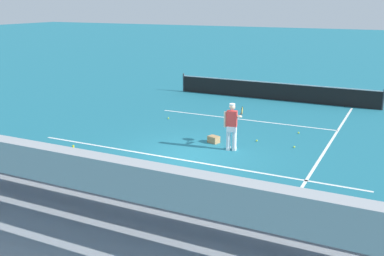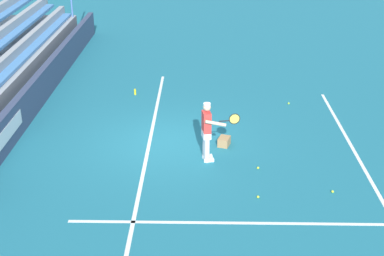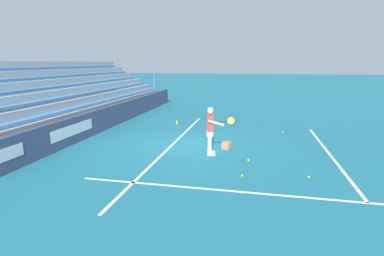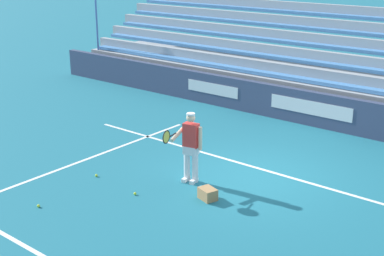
# 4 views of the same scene
# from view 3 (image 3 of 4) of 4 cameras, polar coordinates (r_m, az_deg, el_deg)

# --- Properties ---
(ground_plane) EXTENTS (160.00, 160.00, 0.00)m
(ground_plane) POSITION_cam_3_polar(r_m,az_deg,el_deg) (12.23, -1.42, -3.24)
(ground_plane) COLOR #1E6B7F
(court_baseline_white) EXTENTS (12.00, 0.10, 0.01)m
(court_baseline_white) POSITION_cam_3_polar(r_m,az_deg,el_deg) (12.35, -3.68, -3.09)
(court_baseline_white) COLOR white
(court_baseline_white) RESTS_ON ground
(court_sideline_white) EXTENTS (0.10, 12.00, 0.01)m
(court_sideline_white) POSITION_cam_3_polar(r_m,az_deg,el_deg) (8.14, 20.24, -12.26)
(court_sideline_white) COLOR white
(court_sideline_white) RESTS_ON ground
(court_service_line_white) EXTENTS (8.22, 0.10, 0.01)m
(court_service_line_white) POSITION_cam_3_polar(r_m,az_deg,el_deg) (12.23, 24.61, -4.38)
(court_service_line_white) COLOR white
(court_service_line_white) RESTS_ON ground
(back_wall_sponsor_board) EXTENTS (25.27, 0.25, 1.10)m
(back_wall_sponsor_board) POSITION_cam_3_polar(r_m,az_deg,el_deg) (13.87, -20.22, 0.21)
(back_wall_sponsor_board) COLOR #384260
(back_wall_sponsor_board) RESTS_ON ground
(bleacher_stand) EXTENTS (24.01, 4.00, 3.85)m
(bleacher_stand) POSITION_cam_3_polar(r_m,az_deg,el_deg) (15.39, -28.59, 1.52)
(bleacher_stand) COLOR #9EA3A8
(bleacher_stand) RESTS_ON ground
(tennis_player) EXTENTS (0.59, 1.05, 1.71)m
(tennis_player) POSITION_cam_3_polar(r_m,az_deg,el_deg) (10.78, 3.56, -0.50)
(tennis_player) COLOR silver
(tennis_player) RESTS_ON ground
(ball_box_cardboard) EXTENTS (0.47, 0.41, 0.26)m
(ball_box_cardboard) POSITION_cam_3_polar(r_m,az_deg,el_deg) (11.79, 6.65, -3.25)
(ball_box_cardboard) COLOR #A87F51
(ball_box_cardboard) RESTS_ON ground
(tennis_ball_midcourt) EXTENTS (0.07, 0.07, 0.07)m
(tennis_ball_midcourt) POSITION_cam_3_polar(r_m,az_deg,el_deg) (15.02, 16.97, -0.70)
(tennis_ball_midcourt) COLOR #CCE533
(tennis_ball_midcourt) RESTS_ON ground
(tennis_ball_near_player) EXTENTS (0.07, 0.07, 0.07)m
(tennis_ball_near_player) POSITION_cam_3_polar(r_m,az_deg,el_deg) (9.04, 9.52, -8.94)
(tennis_ball_near_player) COLOR #CCE533
(tennis_ball_near_player) RESTS_ON ground
(tennis_ball_toward_net) EXTENTS (0.07, 0.07, 0.07)m
(tennis_ball_toward_net) POSITION_cam_3_polar(r_m,az_deg,el_deg) (10.42, 10.67, -6.06)
(tennis_ball_toward_net) COLOR #CCE533
(tennis_ball_toward_net) RESTS_ON ground
(tennis_ball_by_box) EXTENTS (0.07, 0.07, 0.07)m
(tennis_ball_by_box) POSITION_cam_3_polar(r_m,az_deg,el_deg) (9.43, 21.33, -8.72)
(tennis_ball_by_box) COLOR #CCE533
(tennis_ball_by_box) RESTS_ON ground
(water_bottle) EXTENTS (0.07, 0.07, 0.22)m
(water_bottle) POSITION_cam_3_polar(r_m,az_deg,el_deg) (16.29, -2.91, 1.10)
(water_bottle) COLOR yellow
(water_bottle) RESTS_ON ground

